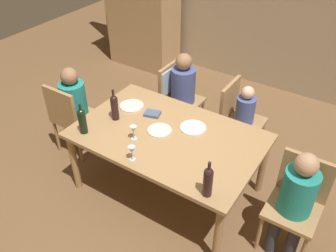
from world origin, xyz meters
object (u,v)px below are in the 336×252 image
at_px(wine_glass_near_left, 133,130).
at_px(dining_table, 168,140).
at_px(wine_bottle_dark_red, 82,120).
at_px(dinner_plate_guest_right, 193,128).
at_px(person_man_bearded, 185,90).
at_px(person_man_guest, 296,198).
at_px(wine_bottle_tall_green, 208,181).
at_px(wine_glass_centre, 132,150).
at_px(dinner_plate_host, 132,106).
at_px(chair_far_left, 175,90).
at_px(dinner_plate_guest_left, 159,130).
at_px(chair_far_right, 237,115).
at_px(wine_bottle_short_olive, 115,107).
at_px(person_child_small, 246,116).
at_px(chair_left_end, 70,115).
at_px(chair_right_end, 297,198).

bearing_deg(wine_glass_near_left, dining_table, 45.39).
distance_m(wine_bottle_dark_red, dinner_plate_guest_right, 1.08).
bearing_deg(person_man_bearded, person_man_guest, 59.34).
xyz_separation_m(wine_bottle_tall_green, wine_glass_centre, (-0.75, 0.00, -0.04)).
relative_size(dining_table, dinner_plate_host, 6.97).
distance_m(chair_far_left, dinner_plate_guest_left, 1.07).
relative_size(chair_far_right, dinner_plate_guest_left, 3.84).
bearing_deg(wine_bottle_short_olive, person_child_small, 45.25).
bearing_deg(person_man_bearded, dinner_plate_host, -15.94).
xyz_separation_m(person_man_bearded, person_child_small, (0.81, 0.00, -0.08)).
height_order(person_child_small, wine_glass_near_left, person_child_small).
bearing_deg(wine_glass_centre, person_man_guest, 18.63).
height_order(chair_left_end, chair_far_left, same).
relative_size(person_man_guest, wine_glass_near_left, 7.30).
height_order(wine_bottle_tall_green, wine_glass_near_left, wine_bottle_tall_green).
height_order(wine_bottle_dark_red, dinner_plate_guest_right, wine_bottle_dark_red).
bearing_deg(person_man_bearded, dinner_plate_guest_left, 16.31).
height_order(wine_glass_near_left, dinner_plate_host, wine_glass_near_left).
distance_m(chair_left_end, wine_bottle_tall_green, 2.04).
bearing_deg(wine_bottle_short_olive, chair_right_end, 4.88).
relative_size(wine_bottle_dark_red, wine_glass_near_left, 2.17).
relative_size(dining_table, person_man_bearded, 1.63).
bearing_deg(chair_far_left, wine_bottle_dark_red, -7.29).
xyz_separation_m(wine_bottle_short_olive, wine_glass_near_left, (0.36, -0.16, -0.04)).
bearing_deg(wine_glass_near_left, chair_far_right, 65.22).
bearing_deg(person_man_guest, wine_glass_near_left, 7.92).
distance_m(wine_glass_centre, dinner_plate_guest_right, 0.74).
xyz_separation_m(person_man_guest, dinner_plate_host, (-1.88, 0.22, 0.12)).
relative_size(chair_left_end, wine_bottle_dark_red, 2.84).
xyz_separation_m(dining_table, wine_bottle_short_olive, (-0.60, -0.07, 0.22)).
height_order(dining_table, chair_far_right, chair_far_right).
bearing_deg(chair_far_left, person_man_guest, 61.46).
xyz_separation_m(chair_left_end, dinner_plate_host, (0.69, 0.29, 0.22)).
xyz_separation_m(wine_bottle_dark_red, dinner_plate_guest_left, (0.61, 0.42, -0.14)).
relative_size(person_man_bearded, person_child_small, 1.19).
height_order(dinner_plate_host, dinner_plate_guest_right, same).
xyz_separation_m(chair_left_end, wine_glass_centre, (1.22, -0.39, 0.32)).
distance_m(dining_table, person_man_bearded, 1.03).
distance_m(wine_bottle_tall_green, dinner_plate_host, 1.46).
bearing_deg(chair_far_right, wine_bottle_dark_red, -36.65).
relative_size(person_man_guest, dinner_plate_host, 4.19).
distance_m(wine_glass_centre, dinner_plate_guest_left, 0.49).
bearing_deg(wine_glass_centre, wine_glass_near_left, 124.80).
bearing_deg(person_child_small, wine_glass_centre, -18.95).
xyz_separation_m(chair_left_end, wine_bottle_tall_green, (1.97, -0.40, 0.36)).
bearing_deg(dining_table, person_man_guest, -1.14).
relative_size(wine_bottle_dark_red, dinner_plate_host, 1.25).
height_order(chair_right_end, dinner_plate_guest_right, chair_right_end).
bearing_deg(dinner_plate_host, dining_table, -18.34).
height_order(chair_far_left, wine_bottle_dark_red, wine_bottle_dark_red).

